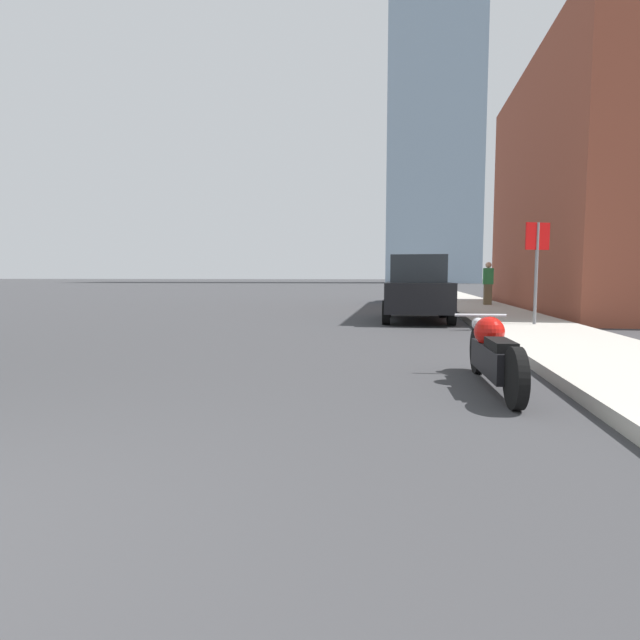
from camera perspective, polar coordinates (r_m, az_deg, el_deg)
sidewalk at (r=41.51m, az=13.21°, el=3.31°), size 2.29×240.00×0.15m
distant_tower at (r=104.06m, az=13.01°, el=29.41°), size 16.04×16.04×88.75m
motorcycle at (r=5.82m, az=19.16°, el=-3.64°), size 0.62×2.33×0.77m
parked_car_black at (r=13.98m, az=11.03°, el=3.46°), size 1.84×3.93×1.79m
parked_car_blue at (r=24.35m, az=10.45°, el=4.00°), size 2.09×4.49×1.61m
stop_sign at (r=12.19m, az=23.54°, el=6.80°), size 0.57×0.26×2.26m
pedestrian at (r=19.88m, az=18.65°, el=4.02°), size 0.36×0.22×1.61m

